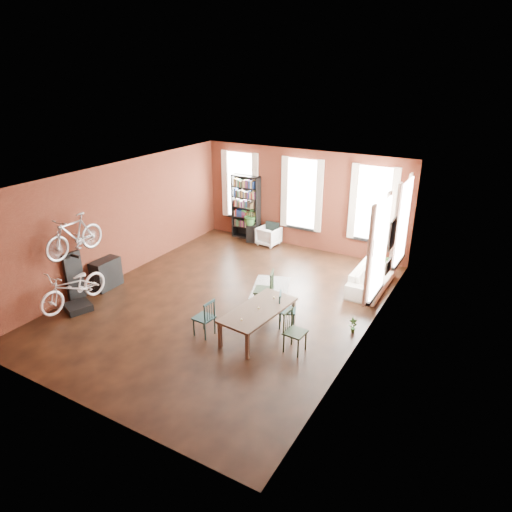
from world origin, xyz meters
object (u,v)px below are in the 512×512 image
Objects in this scene: plant_stand at (252,233)px; dining_table at (258,322)px; dining_chair_a at (204,318)px; white_armchair at (269,235)px; dining_chair_c at (295,332)px; bookshelf at (246,207)px; bike_trainer at (78,307)px; dining_chair_b at (264,290)px; dining_chair_d at (287,310)px; cream_sofa at (372,274)px; console_table at (106,274)px; bicycle_floor at (71,270)px.

dining_table is at bearing -58.26° from plant_stand.
dining_chair_a is 5.81m from white_armchair.
bookshelf is (-4.42, 5.41, 0.65)m from dining_chair_c.
bike_trainer is (-1.95, -6.27, -0.26)m from white_armchair.
bookshelf reaches higher than dining_chair_b.
dining_chair_c reaches higher than dining_chair_a.
dining_chair_a is 1.04× the size of dining_chair_d.
dining_chair_d is 5.23m from white_armchair.
dining_chair_b reaches higher than plant_stand.
bike_trainer is at bearing -158.00° from dining_table.
dining_chair_d is at bearing 159.02° from cream_sofa.
bookshelf reaches higher than console_table.
plant_stand is at bearing 128.04° from dining_table.
console_table is at bearing -94.92° from dining_chair_b.
dining_chair_c is 5.49m from bike_trainer.
bookshelf is at bearing 76.17° from console_table.
dining_chair_d is at bearing 41.70° from dining_chair_b.
dining_chair_c is 1.00m from dining_chair_d.
dining_chair_a is 1.82m from dining_chair_b.
bicycle_floor is (-1.94, -6.30, 0.74)m from white_armchair.
dining_chair_c is 1.13× the size of console_table.
dining_chair_d reaches higher than white_armchair.
bookshelf reaches higher than bike_trainer.
white_armchair is at bearing 65.44° from console_table.
dining_chair_c is (2.02, 0.43, 0.02)m from dining_chair_a.
dining_table is 1.93× the size of dining_chair_b.
dining_chair_c is 1.33× the size of white_armchair.
dining_chair_b is at bearing 122.78° from white_armchair.
bookshelf is at bearing 17.08° from dining_chair_d.
dining_chair_b is at bearing 166.68° from dining_chair_a.
bicycle_floor reaches higher than dining_chair_c.
dining_chair_c is at bearing 11.15° from bike_trainer.
dining_table is 0.87× the size of bookshelf.
bike_trainer is at bearing 105.75° from bicycle_floor.
bike_trainer is 1.00m from bicycle_floor.
console_table is (-1.28, -5.20, -0.70)m from bookshelf.
bookshelf is 6.58m from bicycle_floor.
dining_chair_d is at bearing -51.36° from plant_stand.
cream_sofa is (1.50, 3.53, 0.08)m from dining_table.
bicycle_floor is at bearing 129.23° from cream_sofa.
cream_sofa is at bearing 38.96° from bike_trainer.
dining_chair_b is at bearing -56.07° from plant_stand.
cream_sofa is 7.15m from console_table.
bicycle_floor is at bearing -76.12° from bike_trainer.
bookshelf reaches higher than dining_chair_a.
plant_stand is at bearing 80.11° from bicycle_floor.
bike_trainer is (-3.36, -0.63, -0.35)m from dining_chair_a.
dining_chair_c reaches higher than plant_stand.
dining_chair_d is at bearing 39.25° from dining_chair_c.
bicycle_floor is at bearing -77.75° from dining_chair_b.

